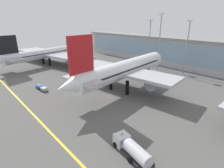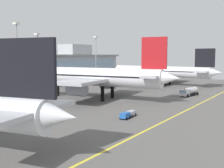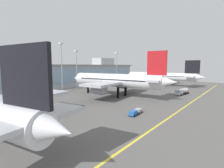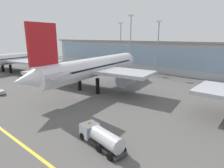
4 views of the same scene
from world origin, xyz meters
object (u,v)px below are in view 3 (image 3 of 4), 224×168
(airliner_far_right, at_px, (160,76))
(apron_light_mast_far_east, at_px, (45,63))
(baggage_tug_near, at_px, (136,112))
(apron_light_mast_centre, at_px, (62,60))
(apron_light_mast_west, at_px, (76,64))
(apron_light_mast_east, at_px, (116,63))
(fuel_tanker_truck, at_px, (182,91))
(airliner_near_right, at_px, (116,81))

(airliner_far_right, height_order, apron_light_mast_far_east, apron_light_mast_far_east)
(baggage_tug_near, bearing_deg, apron_light_mast_centre, -106.75)
(airliner_far_right, height_order, apron_light_mast_west, apron_light_mast_west)
(apron_light_mast_west, relative_size, apron_light_mast_east, 0.97)
(fuel_tanker_truck, bearing_deg, baggage_tug_near, 9.51)
(apron_light_mast_centre, bearing_deg, airliner_far_right, -25.87)
(airliner_far_right, xyz_separation_m, apron_light_mast_far_east, (-67.09, 31.59, 8.81))
(fuel_tanker_truck, distance_m, apron_light_mast_far_east, 67.76)
(apron_light_mast_west, xyz_separation_m, apron_light_mast_east, (36.71, -1.34, 0.45))
(airliner_far_right, xyz_separation_m, apron_light_mast_west, (-47.72, 31.57, 8.69))
(baggage_tug_near, relative_size, apron_light_mast_east, 0.24)
(baggage_tug_near, relative_size, apron_light_mast_far_east, 0.25)
(airliner_far_right, bearing_deg, fuel_tanker_truck, 128.64)
(airliner_far_right, bearing_deg, apron_light_mast_far_east, 65.28)
(airliner_near_right, height_order, apron_light_mast_west, apron_light_mast_west)
(airliner_far_right, relative_size, apron_light_mast_far_east, 2.45)
(apron_light_mast_east, bearing_deg, baggage_tug_near, -138.57)
(airliner_near_right, relative_size, fuel_tanker_truck, 5.52)
(airliner_far_right, bearing_deg, apron_light_mast_east, 20.51)
(apron_light_mast_centre, bearing_deg, apron_light_mast_west, 12.75)
(airliner_far_right, height_order, baggage_tug_near, airliner_far_right)
(airliner_near_right, height_order, fuel_tanker_truck, airliner_near_right)
(baggage_tug_near, xyz_separation_m, apron_light_mast_west, (23.14, 54.18, 14.06))
(apron_light_mast_east, distance_m, apron_light_mast_far_east, 56.10)
(fuel_tanker_truck, distance_m, apron_light_mast_west, 59.18)
(baggage_tug_near, height_order, apron_light_mast_east, apron_light_mast_east)
(airliner_far_right, bearing_deg, apron_light_mast_west, 57.01)
(fuel_tanker_truck, relative_size, baggage_tug_near, 1.64)
(airliner_near_right, distance_m, apron_light_mast_east, 52.59)
(apron_light_mast_east, relative_size, apron_light_mast_far_east, 1.03)
(airliner_near_right, xyz_separation_m, apron_light_mast_west, (4.58, 32.85, 7.79))
(airliner_near_right, relative_size, airliner_far_right, 0.92)
(airliner_far_right, xyz_separation_m, baggage_tug_near, (-70.86, -22.61, -5.37))
(apron_light_mast_centre, bearing_deg, airliner_near_right, -76.45)
(airliner_near_right, bearing_deg, airliner_far_right, -95.94)
(airliner_far_right, xyz_separation_m, fuel_tanker_truck, (-29.42, -23.10, -4.66))
(fuel_tanker_truck, relative_size, apron_light_mast_centre, 0.37)
(apron_light_mast_centre, relative_size, apron_light_mast_far_east, 1.12)
(apron_light_mast_centre, height_order, apron_light_mast_far_east, apron_light_mast_centre)
(fuel_tanker_truck, distance_m, apron_light_mast_centre, 61.93)
(fuel_tanker_truck, xyz_separation_m, apron_light_mast_east, (18.42, 53.33, 13.79))
(baggage_tug_near, xyz_separation_m, apron_light_mast_far_east, (3.77, 54.20, 14.18))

